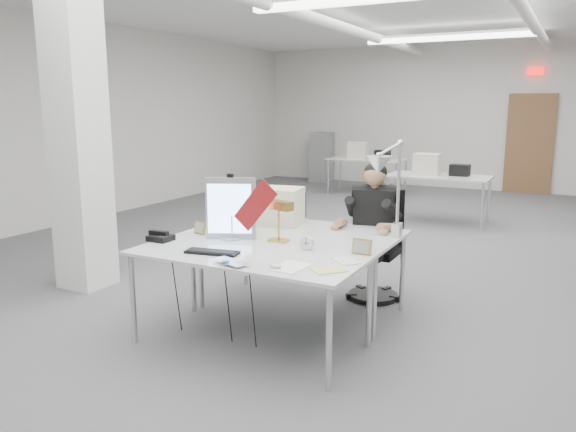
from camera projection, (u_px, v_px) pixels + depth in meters
name	position (u px, v px, depth m)	size (l,w,h in m)	color
room_shell	(372.00, 120.00, 6.39)	(10.04, 14.04, 3.24)	#504F52
desk_main	(249.00, 254.00, 4.30)	(1.80, 0.90, 0.03)	silver
desk_second	(301.00, 231.00, 5.08)	(1.80, 0.90, 0.03)	silver
bg_desk_a	(439.00, 176.00, 8.99)	(1.60, 0.80, 0.03)	silver
bg_desk_b	(367.00, 159.00, 11.81)	(1.60, 0.80, 0.03)	silver
filing_cabinet	(322.00, 157.00, 13.87)	(0.45, 0.55, 1.20)	gray
office_chair	(374.00, 251.00, 5.41)	(0.47, 0.47, 0.96)	black
seated_person	(374.00, 209.00, 5.29)	(0.43, 0.54, 0.80)	black
monitor	(231.00, 208.00, 4.69)	(0.42, 0.04, 0.52)	#A5A6AA
pennant	(255.00, 205.00, 4.53)	(0.43, 0.01, 0.18)	maroon
keyboard	(212.00, 252.00, 4.26)	(0.41, 0.14, 0.02)	black
laptop	(225.00, 264.00, 3.94)	(0.30, 0.19, 0.02)	#B5B5BA
mouse	(275.00, 266.00, 3.86)	(0.09, 0.06, 0.04)	#B8B9BD
bankers_lamp	(279.00, 219.00, 4.61)	(0.33, 0.13, 0.37)	gold
desk_phone	(161.00, 238.00, 4.66)	(0.18, 0.16, 0.05)	black
picture_frame_left	(200.00, 228.00, 4.90)	(0.14, 0.01, 0.11)	#A38746
picture_frame_right	(362.00, 247.00, 4.23)	(0.15, 0.01, 0.12)	#AD864A
desk_clock	(307.00, 243.00, 4.37)	(0.11, 0.11, 0.03)	silver
paper_stack_a	(291.00, 267.00, 3.90)	(0.20, 0.28, 0.01)	white
paper_stack_b	(329.00, 270.00, 3.82)	(0.16, 0.22, 0.01)	#DBD783
paper_stack_c	(346.00, 261.00, 4.05)	(0.20, 0.14, 0.01)	silver
beige_monitor	(281.00, 206.00, 5.27)	(0.37, 0.35, 0.35)	beige
architect_lamp	(389.00, 195.00, 4.51)	(0.21, 0.62, 0.79)	silver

